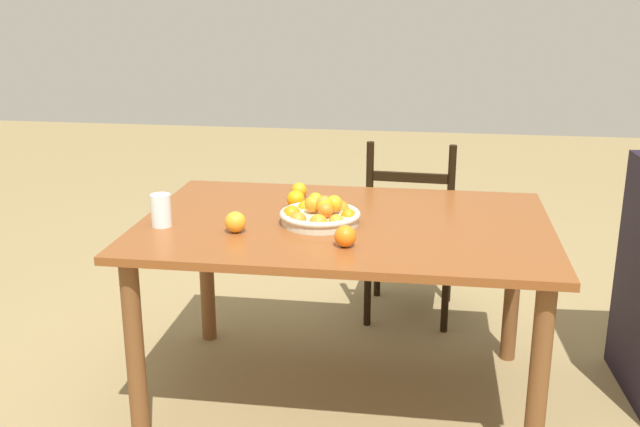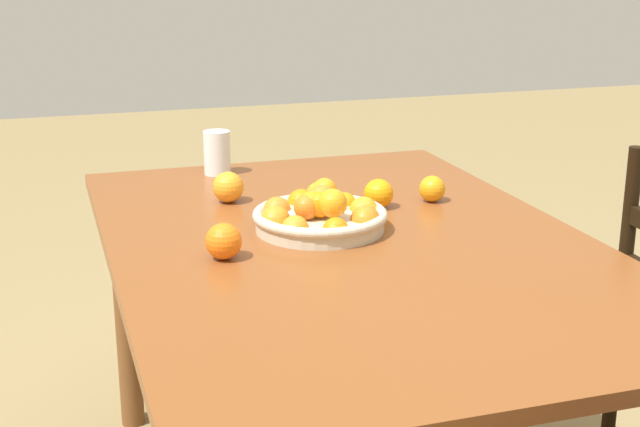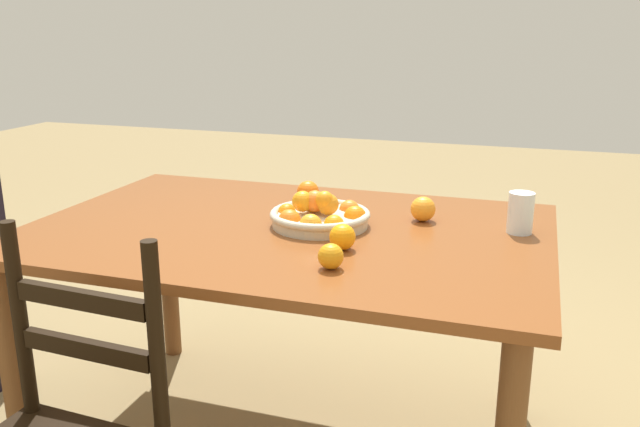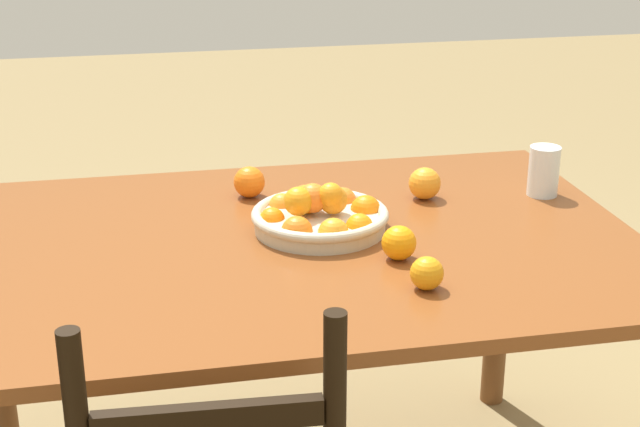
{
  "view_description": "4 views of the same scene",
  "coord_description": "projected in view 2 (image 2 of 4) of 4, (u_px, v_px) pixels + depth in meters",
  "views": [
    {
      "loc": [
        0.31,
        -2.77,
        1.65
      ],
      "look_at": [
        -0.09,
        -0.04,
        0.81
      ],
      "focal_mm": 42.13,
      "sensor_mm": 36.0,
      "label": 1
    },
    {
      "loc": [
        1.81,
        -0.65,
        1.41
      ],
      "look_at": [
        -0.09,
        -0.04,
        0.81
      ],
      "focal_mm": 50.93,
      "sensor_mm": 36.0,
      "label": 2
    },
    {
      "loc": [
        -0.71,
        1.84,
        1.38
      ],
      "look_at": [
        -0.09,
        -0.04,
        0.81
      ],
      "focal_mm": 37.37,
      "sensor_mm": 36.0,
      "label": 3
    },
    {
      "loc": [
        0.31,
        1.94,
        1.58
      ],
      "look_at": [
        -0.09,
        -0.04,
        0.81
      ],
      "focal_mm": 53.81,
      "sensor_mm": 36.0,
      "label": 4
    }
  ],
  "objects": [
    {
      "name": "dining_table",
      "position": [
        350.0,
        281.0,
        2.05
      ],
      "size": [
        1.58,
        1.06,
        0.77
      ],
      "color": "brown",
      "rests_on": "ground"
    },
    {
      "name": "fruit_bowl",
      "position": [
        320.0,
        215.0,
        2.08
      ],
      "size": [
        0.31,
        0.31,
        0.12
      ],
      "color": "beige",
      "rests_on": "dining_table"
    },
    {
      "name": "orange_loose_0",
      "position": [
        432.0,
        189.0,
        2.32
      ],
      "size": [
        0.07,
        0.07,
        0.07
      ],
      "primitive_type": "sphere",
      "color": "orange",
      "rests_on": "dining_table"
    },
    {
      "name": "orange_loose_1",
      "position": [
        224.0,
        241.0,
        1.9
      ],
      "size": [
        0.08,
        0.08,
        0.08
      ],
      "primitive_type": "sphere",
      "color": "orange",
      "rests_on": "dining_table"
    },
    {
      "name": "orange_loose_2",
      "position": [
        228.0,
        187.0,
        2.31
      ],
      "size": [
        0.08,
        0.08,
        0.08
      ],
      "primitive_type": "sphere",
      "color": "orange",
      "rests_on": "dining_table"
    },
    {
      "name": "orange_loose_3",
      "position": [
        379.0,
        194.0,
        2.26
      ],
      "size": [
        0.07,
        0.07,
        0.07
      ],
      "primitive_type": "sphere",
      "color": "orange",
      "rests_on": "dining_table"
    },
    {
      "name": "drinking_glass",
      "position": [
        217.0,
        153.0,
        2.58
      ],
      "size": [
        0.08,
        0.08,
        0.12
      ],
      "primitive_type": "cylinder",
      "color": "silver",
      "rests_on": "dining_table"
    }
  ]
}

